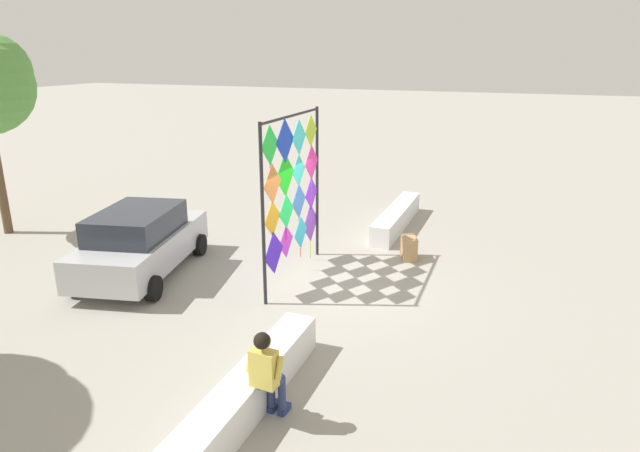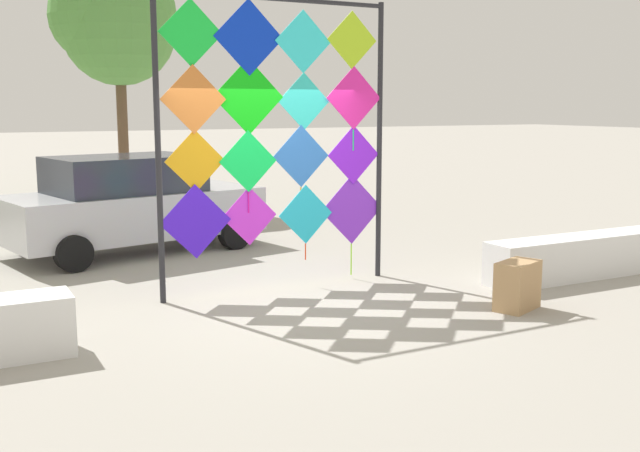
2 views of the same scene
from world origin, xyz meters
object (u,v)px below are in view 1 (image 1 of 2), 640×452
Objects in this scene: seated_vendor at (267,370)px; cardboard_box_large at (409,248)px; kite_display_rack at (293,187)px; parked_car at (140,241)px.

seated_vendor reaches higher than cardboard_box_large.
kite_display_rack is at bearing 19.37° from seated_vendor.
kite_display_rack is at bearing 132.95° from cardboard_box_large.
kite_display_rack reaches higher than cardboard_box_large.
seated_vendor is 0.34× the size of parked_car.
kite_display_rack is 6.45× the size of cardboard_box_large.
parked_car is at bearing 119.42° from cardboard_box_large.
seated_vendor is 6.89m from cardboard_box_large.
seated_vendor is at bearing -127.25° from parked_car.
cardboard_box_large is at bearing -60.58° from parked_car.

